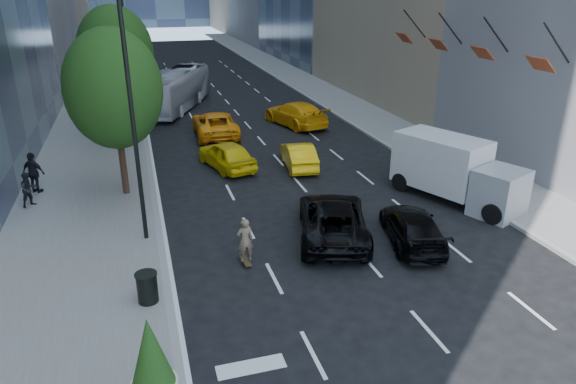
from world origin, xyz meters
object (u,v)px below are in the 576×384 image
object	(u,v)px
black_sedan_lincoln	(333,219)
planter_shrub	(152,369)
black_sedan_mercedes	(413,227)
city_bus	(176,89)
box_truck	(455,170)
skateboarder	(245,243)
trash_can	(147,288)

from	to	relation	value
black_sedan_lincoln	planter_shrub	world-z (taller)	planter_shrub
black_sedan_mercedes	black_sedan_lincoln	bearing A→B (deg)	-11.23
city_bus	black_sedan_mercedes	bearing A→B (deg)	-53.10
black_sedan_lincoln	planter_shrub	xyz separation A→B (m)	(-7.10, -7.32, 0.60)
black_sedan_lincoln	box_truck	distance (m)	6.90
black_sedan_mercedes	box_truck	size ratio (longest dim) A/B	0.72
skateboarder	box_truck	distance (m)	10.74
skateboarder	box_truck	xyz separation A→B (m)	(10.30, 3.01, 0.62)
skateboarder	planter_shrub	bearing A→B (deg)	57.73
city_bus	planter_shrub	size ratio (longest dim) A/B	4.28
black_sedan_lincoln	box_truck	xyz separation A→B (m)	(6.60, 1.93, 0.68)
planter_shrub	skateboarder	bearing A→B (deg)	61.40
skateboarder	planter_shrub	world-z (taller)	planter_shrub
city_bus	skateboarder	bearing A→B (deg)	-67.15
trash_can	planter_shrub	world-z (taller)	planter_shrub
city_bus	box_truck	bearing A→B (deg)	-42.49
skateboarder	box_truck	bearing A→B (deg)	-167.39
city_bus	planter_shrub	xyz separation A→B (m)	(-3.40, -31.66, -0.16)
skateboarder	black_sedan_lincoln	xyz separation A→B (m)	(3.70, 1.08, -0.05)
black_sedan_lincoln	black_sedan_mercedes	world-z (taller)	black_sedan_lincoln
skateboarder	city_bus	size ratio (longest dim) A/B	0.15
black_sedan_mercedes	city_bus	world-z (taller)	city_bus
black_sedan_lincoln	trash_can	bearing A→B (deg)	38.29
skateboarder	trash_can	xyz separation A→B (m)	(-3.40, -1.65, -0.19)
skateboarder	black_sedan_mercedes	world-z (taller)	skateboarder
skateboarder	planter_shrub	xyz separation A→B (m)	(-3.40, -6.24, 0.55)
city_bus	trash_can	xyz separation A→B (m)	(-3.40, -27.08, -0.90)
planter_shrub	city_bus	bearing A→B (deg)	83.87
trash_can	skateboarder	bearing A→B (deg)	25.94
black_sedan_mercedes	city_bus	distance (m)	26.47
black_sedan_lincoln	city_bus	world-z (taller)	city_bus
skateboarder	trash_can	size ratio (longest dim) A/B	1.74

